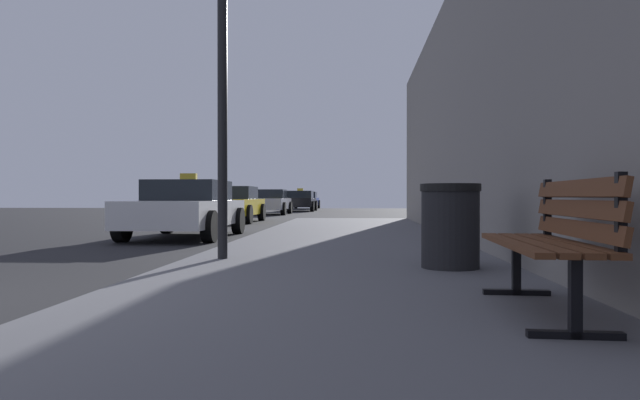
{
  "coord_description": "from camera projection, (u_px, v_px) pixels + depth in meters",
  "views": [
    {
      "loc": [
        4.1,
        -3.77,
        0.91
      ],
      "look_at": [
        3.76,
        1.5,
        0.88
      ],
      "focal_mm": 31.57,
      "sensor_mm": 36.0,
      "label": 1
    }
  ],
  "objects": [
    {
      "name": "car_yellow",
      "position": [
        231.0,
        204.0,
        19.95
      ],
      "size": [
        2.0,
        4.13,
        1.27
      ],
      "rotation": [
        0.0,
        0.0,
        3.14
      ],
      "color": "yellow",
      "rests_on": "ground_plane"
    },
    {
      "name": "car_blue",
      "position": [
        306.0,
        200.0,
        42.0
      ],
      "size": [
        1.98,
        4.34,
        1.27
      ],
      "rotation": [
        0.0,
        0.0,
        3.14
      ],
      "color": "#233899",
      "rests_on": "ground_plane"
    },
    {
      "name": "car_black",
      "position": [
        300.0,
        201.0,
        35.2
      ],
      "size": [
        1.97,
        4.17,
        1.43
      ],
      "rotation": [
        0.0,
        0.0,
        3.14
      ],
      "color": "black",
      "rests_on": "ground_plane"
    },
    {
      "name": "car_silver",
      "position": [
        270.0,
        202.0,
        28.65
      ],
      "size": [
        1.97,
        4.05,
        1.27
      ],
      "rotation": [
        0.0,
        0.0,
        3.14
      ],
      "color": "#B7B7BF",
      "rests_on": "ground_plane"
    },
    {
      "name": "trash_bin",
      "position": [
        450.0,
        225.0,
        5.97
      ],
      "size": [
        0.64,
        0.64,
        0.9
      ],
      "color": "black",
      "rests_on": "sidewalk"
    },
    {
      "name": "bench",
      "position": [
        555.0,
        235.0,
        3.65
      ],
      "size": [
        0.57,
        1.6,
        0.89
      ],
      "rotation": [
        0.0,
        0.0,
        -0.05
      ],
      "color": "brown",
      "rests_on": "sidewalk"
    },
    {
      "name": "street_lamp",
      "position": [
        222.0,
        32.0,
        6.86
      ],
      "size": [
        0.36,
        0.36,
        4.0
      ],
      "color": "black",
      "rests_on": "sidewalk"
    },
    {
      "name": "car_white",
      "position": [
        187.0,
        208.0,
        12.48
      ],
      "size": [
        1.99,
        4.17,
        1.43
      ],
      "rotation": [
        0.0,
        0.0,
        3.14
      ],
      "color": "white",
      "rests_on": "ground_plane"
    },
    {
      "name": "sidewalk",
      "position": [
        341.0,
        320.0,
        3.78
      ],
      "size": [
        4.0,
        32.0,
        0.15
      ],
      "primitive_type": "cube",
      "color": "#5B5B60",
      "rests_on": "ground_plane"
    }
  ]
}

